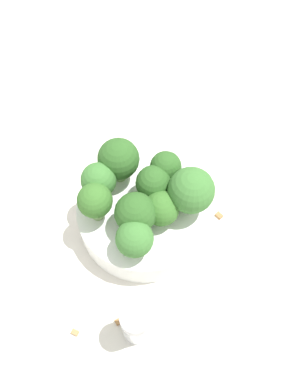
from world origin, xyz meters
name	(u,v)px	position (x,y,z in m)	size (l,w,h in m)	color
ground_plane	(144,221)	(0.00, 0.00, 0.00)	(3.00, 3.00, 0.00)	silver
bowl	(144,214)	(0.00, 0.00, 0.02)	(0.17, 0.17, 0.04)	white
broccoli_floret_0	(162,209)	(0.02, 0.02, 0.07)	(0.04, 0.04, 0.05)	#7A9E5B
broccoli_floret_1	(119,160)	(-0.05, -0.02, 0.08)	(0.05, 0.05, 0.07)	#7A9E5B
broccoli_floret_2	(135,239)	(0.05, -0.02, 0.07)	(0.04, 0.04, 0.05)	#84AD66
broccoli_floret_3	(154,184)	(-0.01, 0.01, 0.07)	(0.04, 0.04, 0.05)	#84AD66
broccoli_floret_4	(166,168)	(-0.03, 0.03, 0.08)	(0.04, 0.04, 0.05)	#7A9E5B
broccoli_floret_5	(95,203)	(0.00, -0.06, 0.08)	(0.04, 0.04, 0.06)	#7A9E5B
broccoli_floret_6	(191,191)	(0.01, 0.05, 0.08)	(0.06, 0.06, 0.07)	#7A9E5B
broccoli_floret_7	(99,180)	(-0.03, -0.05, 0.08)	(0.04, 0.04, 0.06)	#8EB770
broccoli_floret_8	(135,214)	(0.02, -0.02, 0.08)	(0.05, 0.05, 0.06)	#7A9E5B
pepper_shaker	(136,324)	(0.14, -0.04, 0.04)	(0.03, 0.03, 0.08)	silver
almond_crumb_0	(140,157)	(-0.10, 0.02, 0.00)	(0.01, 0.01, 0.01)	tan
almond_crumb_1	(75,332)	(0.12, -0.11, 0.00)	(0.01, 0.01, 0.01)	#AD7F4C
almond_crumb_2	(126,164)	(-0.10, -0.01, 0.00)	(0.01, 0.00, 0.01)	#AD7F4C
almond_crumb_3	(219,215)	(0.02, 0.10, 0.00)	(0.01, 0.01, 0.01)	olive
almond_crumb_4	(119,321)	(0.12, -0.06, 0.00)	(0.01, 0.01, 0.01)	olive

